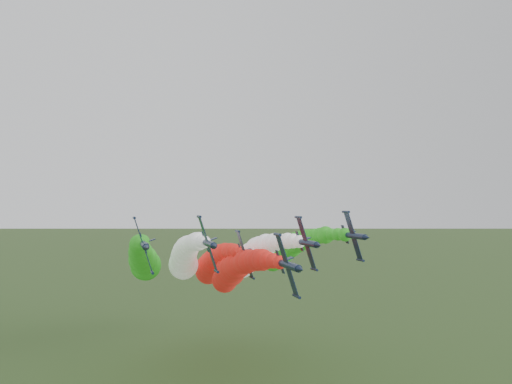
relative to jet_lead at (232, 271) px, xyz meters
The scene contains 6 objects.
jet_lead is the anchor object (origin of this frame).
jet_inner_left 19.43m from the jet_lead, 121.06° to the left, with size 11.65×80.54×22.01m.
jet_inner_right 18.21m from the jet_lead, 60.34° to the left, with size 11.59×80.48×21.95m.
jet_outer_left 29.55m from the jet_lead, 136.07° to the left, with size 11.73×80.26×21.73m.
jet_outer_right 28.17m from the jet_lead, 41.35° to the left, with size 11.32×80.21×21.68m.
jet_trail 31.51m from the jet_lead, 88.38° to the left, with size 12.16×81.04×22.52m.
Camera 1 is at (-28.81, -90.42, 47.44)m, focal length 35.00 mm.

